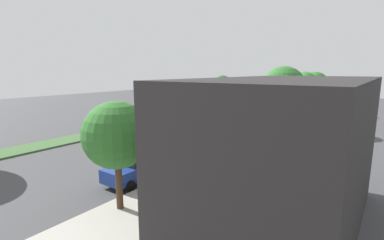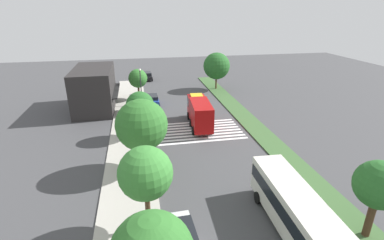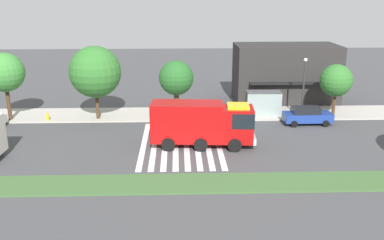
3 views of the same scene
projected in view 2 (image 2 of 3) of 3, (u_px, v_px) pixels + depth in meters
ground_plane at (199, 132)px, 37.54m from camera, size 120.00×120.00×0.00m
sidewalk at (130, 137)px, 35.95m from camera, size 60.00×4.97×0.14m
median_strip at (255, 127)px, 38.92m from camera, size 60.00×3.00×0.14m
crosswalk at (198, 131)px, 37.92m from camera, size 6.75×11.44×0.01m
fire_truck at (199, 111)px, 39.03m from camera, size 8.70×3.16×3.73m
parked_car_west at (183, 238)px, 19.24m from camera, size 4.79×2.11×1.75m
parked_car_mid at (153, 100)px, 47.84m from camera, size 4.64×2.08×1.71m
parked_car_east at (147, 76)px, 64.29m from camera, size 4.82×2.18×1.76m
transit_bus at (299, 215)px, 19.66m from camera, size 12.09×3.22×3.43m
bus_stop_shelter at (137, 102)px, 43.62m from camera, size 3.50×1.40×2.46m
bench_near_shelter at (138, 119)px, 40.45m from camera, size 1.60×0.50×0.90m
bench_west_of_shelter at (138, 131)px, 36.64m from camera, size 1.60×0.50×0.90m
street_lamp at (141, 84)px, 46.47m from camera, size 0.36×0.36×6.02m
storefront_building at (95, 89)px, 45.29m from camera, size 11.58×6.59×6.53m
sidewalk_tree_west at (145, 174)px, 19.38m from camera, size 3.80×3.80×6.63m
sidewalk_tree_center at (142, 125)px, 27.31m from camera, size 5.04×5.04×7.24m
sidewalk_tree_east at (140, 106)px, 34.74m from camera, size 3.42×3.42×5.78m
sidewalk_tree_far_east at (138, 78)px, 49.41m from camera, size 3.23×3.23×5.32m
median_tree_far_west at (379, 185)px, 18.98m from camera, size 3.31×3.31×5.90m
median_tree_west at (217, 66)px, 55.49m from camera, size 5.15×5.15×7.09m
fire_hydrant at (152, 193)px, 24.56m from camera, size 0.28×0.28×0.70m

